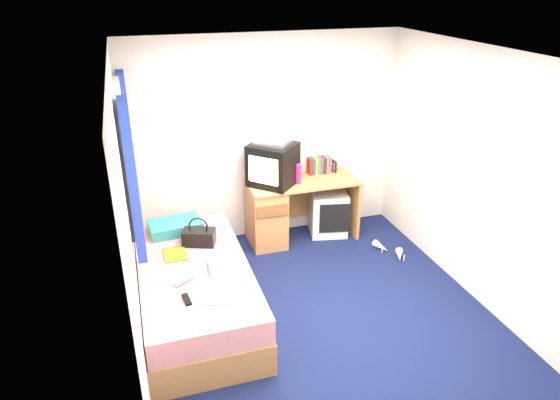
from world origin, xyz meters
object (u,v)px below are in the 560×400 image
object	(u,v)px
pillow	(175,226)
towel	(224,264)
water_bottle	(185,278)
picture_frame	(334,166)
colour_swatch_fan	(218,303)
white_heels	(390,251)
remote_control	(187,299)
vcr	(273,141)
handbag	(199,236)
aerosol_can	(296,172)
storage_cube	(328,212)
crt_tv	(273,164)
magazine	(175,254)
pink_water_bottle	(298,175)
desk	(280,210)
bed	(195,290)

from	to	relation	value
pillow	towel	xyz separation A→B (m)	(0.34, -0.84, -0.01)
towel	water_bottle	world-z (taller)	towel
picture_frame	colour_swatch_fan	distance (m)	2.67
picture_frame	white_heels	distance (m)	1.22
remote_control	water_bottle	bearing A→B (deg)	78.22
vcr	picture_frame	bearing A→B (deg)	51.73
water_bottle	handbag	bearing A→B (deg)	70.19
aerosol_can	storage_cube	bearing A→B (deg)	-2.81
crt_tv	remote_control	size ratio (longest dim) A/B	4.09
storage_cube	magazine	size ratio (longest dim) A/B	1.95
storage_cube	crt_tv	size ratio (longest dim) A/B	0.83
handbag	pink_water_bottle	bearing A→B (deg)	49.80
white_heels	pillow	bearing A→B (deg)	173.52
remote_control	aerosol_can	bearing A→B (deg)	41.34
handbag	picture_frame	bearing A→B (deg)	47.86
desk	pillow	bearing A→B (deg)	-160.87
storage_cube	picture_frame	xyz separation A→B (m)	(0.11, 0.13, 0.55)
bed	aerosol_can	world-z (taller)	aerosol_can
desk	aerosol_can	size ratio (longest dim) A/B	6.97
crt_tv	magazine	world-z (taller)	crt_tv
bed	water_bottle	distance (m)	0.41
aerosol_can	pink_water_bottle	bearing A→B (deg)	-96.05
storage_cube	magazine	world-z (taller)	magazine
handbag	pillow	bearing A→B (deg)	140.50
picture_frame	towel	world-z (taller)	picture_frame
crt_tv	picture_frame	bearing A→B (deg)	55.37
pillow	handbag	bearing A→B (deg)	-60.14
bed	crt_tv	xyz separation A→B (m)	(1.10, 1.14, 0.72)
pink_water_bottle	handbag	world-z (taller)	pink_water_bottle
storage_cube	aerosol_can	size ratio (longest dim) A/B	2.93
storage_cube	water_bottle	distance (m)	2.40
crt_tv	colour_swatch_fan	bearing A→B (deg)	-74.28
magazine	white_heels	world-z (taller)	magazine
bed	vcr	distance (m)	1.88
crt_tv	colour_swatch_fan	world-z (taller)	crt_tv
water_bottle	colour_swatch_fan	distance (m)	0.45
aerosol_can	water_bottle	world-z (taller)	aerosol_can
vcr	handbag	size ratio (longest dim) A/B	1.08
aerosol_can	remote_control	bearing A→B (deg)	-131.65
handbag	desk	bearing A→B (deg)	56.59
desk	white_heels	size ratio (longest dim) A/B	2.73
desk	water_bottle	bearing A→B (deg)	-132.90
pillow	white_heels	distance (m)	2.46
white_heels	pink_water_bottle	bearing A→B (deg)	145.15
water_bottle	aerosol_can	bearing A→B (deg)	43.68
pillow	storage_cube	bearing A→B (deg)	13.72
pillow	storage_cube	xyz separation A→B (m)	(1.89, 0.46, -0.32)
pink_water_bottle	aerosol_can	bearing A→B (deg)	83.95
storage_cube	remote_control	bearing A→B (deg)	-127.40
vcr	picture_frame	distance (m)	0.94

